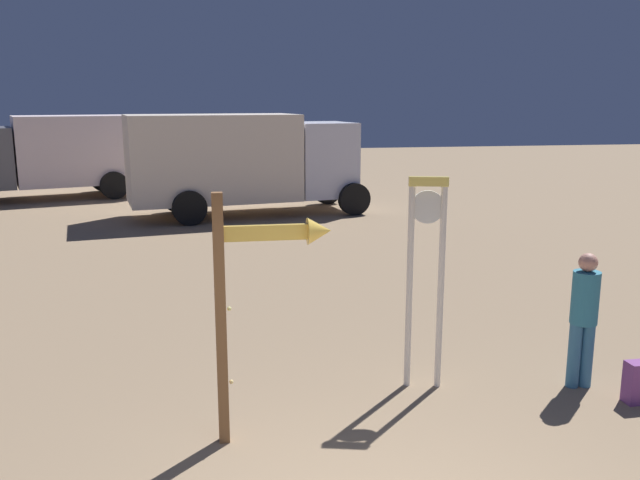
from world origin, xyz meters
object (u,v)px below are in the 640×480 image
Objects in this scene: standing_clock at (426,264)px; box_truck_near at (240,159)px; backpack at (638,382)px; arrow_sign at (258,280)px; box_truck_far at (60,152)px; person_near_clock at (584,313)px.

box_truck_near is at bearing 95.59° from standing_clock.
arrow_sign is at bearing -179.68° from backpack.
box_truck_far is at bearing 105.54° from arrow_sign.
backpack is at bearing -21.69° from standing_clock.
box_truck_near is (-1.17, 11.92, 0.14)m from standing_clock.
arrow_sign is 3.75m from person_near_clock.
arrow_sign is at bearing -155.72° from standing_clock.
box_truck_far reaches higher than arrow_sign.
person_near_clock is (1.73, -0.35, -0.56)m from standing_clock.
standing_clock reaches higher than backpack.
person_near_clock is (3.65, 0.51, -0.70)m from arrow_sign.
arrow_sign is 0.35× the size of box_truck_near.
box_truck_near is at bearing 86.64° from arrow_sign.
box_truck_near is at bearing -39.03° from box_truck_far.
backpack is at bearing -75.56° from box_truck_near.
arrow_sign is at bearing -74.46° from box_truck_far.
arrow_sign is at bearing -93.36° from box_truck_near.
standing_clock is 1.85m from person_near_clock.
backpack is 13.24m from box_truck_near.
arrow_sign is 12.80m from box_truck_near.
box_truck_far is (-8.84, 17.26, 1.27)m from backpack.
box_truck_far is (-8.45, 16.77, 0.63)m from person_near_clock.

